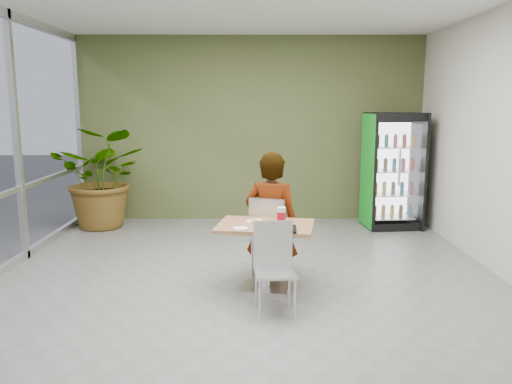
# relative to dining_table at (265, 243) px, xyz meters

# --- Properties ---
(ground) EXTENTS (7.00, 7.00, 0.00)m
(ground) POSITION_rel_dining_table_xyz_m (-0.19, 0.01, -0.54)
(ground) COLOR gray
(ground) RESTS_ON ground
(room_envelope) EXTENTS (6.00, 7.00, 3.20)m
(room_envelope) POSITION_rel_dining_table_xyz_m (-0.19, 0.01, 1.06)
(room_envelope) COLOR silver
(room_envelope) RESTS_ON ground
(dining_table) EXTENTS (1.13, 0.88, 0.75)m
(dining_table) POSITION_rel_dining_table_xyz_m (0.00, 0.00, 0.00)
(dining_table) COLOR #A07144
(dining_table) RESTS_ON ground
(chair_far) EXTENTS (0.54, 0.54, 0.96)m
(chair_far) POSITION_rel_dining_table_xyz_m (0.05, 0.46, 0.03)
(chair_far) COLOR silver
(chair_far) RESTS_ON ground
(chair_near) EXTENTS (0.43, 0.43, 0.89)m
(chair_near) POSITION_rel_dining_table_xyz_m (0.07, -0.54, -0.01)
(chair_near) COLOR silver
(chair_near) RESTS_ON ground
(seated_woman) EXTENTS (0.76, 0.61, 1.80)m
(seated_woman) POSITION_rel_dining_table_xyz_m (0.09, 0.51, 0.06)
(seated_woman) COLOR black
(seated_woman) RESTS_ON ground
(pizza_plate) EXTENTS (0.32, 0.28, 0.03)m
(pizza_plate) POSITION_rel_dining_table_xyz_m (-0.09, 0.11, 0.23)
(pizza_plate) COLOR white
(pizza_plate) RESTS_ON dining_table
(soda_cup) EXTENTS (0.10, 0.10, 0.17)m
(soda_cup) POSITION_rel_dining_table_xyz_m (0.18, 0.08, 0.30)
(soda_cup) COLOR white
(soda_cup) RESTS_ON dining_table
(napkin_stack) EXTENTS (0.18, 0.18, 0.02)m
(napkin_stack) POSITION_rel_dining_table_xyz_m (-0.27, -0.23, 0.22)
(napkin_stack) COLOR white
(napkin_stack) RESTS_ON dining_table
(cafeteria_tray) EXTENTS (0.43, 0.32, 0.02)m
(cafeteria_tray) POSITION_rel_dining_table_xyz_m (0.11, -0.25, 0.23)
(cafeteria_tray) COLOR black
(cafeteria_tray) RESTS_ON dining_table
(beverage_fridge) EXTENTS (0.93, 0.75, 1.90)m
(beverage_fridge) POSITION_rel_dining_table_xyz_m (2.17, 2.88, 0.42)
(beverage_fridge) COLOR black
(beverage_fridge) RESTS_ON ground
(potted_plant) EXTENTS (1.59, 1.40, 1.67)m
(potted_plant) POSITION_rel_dining_table_xyz_m (-2.61, 2.91, 0.30)
(potted_plant) COLOR #295E25
(potted_plant) RESTS_ON ground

